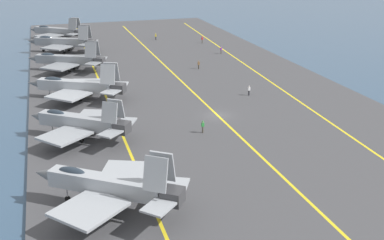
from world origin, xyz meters
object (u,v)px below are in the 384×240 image
parked_jet_sixth (67,60)px  crew_white_vest (249,90)px  crew_purple_vest (221,50)px  crew_yellow_vest (156,36)px  parked_jet_third (109,185)px  parked_jet_fourth (80,122)px  crew_brown_vest (199,64)px  crew_green_vest (203,126)px  parked_jet_fifth (77,86)px  parked_jet_eighth (57,31)px  crew_red_vest (202,39)px  parked_jet_seventh (62,42)px

parked_jet_sixth → crew_white_vest: size_ratio=9.42×
crew_purple_vest → crew_yellow_vest: size_ratio=0.98×
parked_jet_third → parked_jet_fourth: size_ratio=1.06×
parked_jet_fourth → parked_jet_third: bearing=-176.7°
crew_brown_vest → crew_green_vest: 35.86m
crew_green_vest → crew_yellow_vest: (67.88, -9.15, -0.04)m
parked_jet_sixth → parked_jet_third: bearing=-179.5°
parked_jet_fifth → parked_jet_eighth: size_ratio=1.08×
crew_red_vest → crew_green_vest: 63.01m
parked_jet_eighth → crew_green_vest: size_ratio=8.87×
parked_jet_fifth → crew_brown_vest: (13.42, -25.76, -1.33)m
crew_green_vest → crew_yellow_vest: 68.49m
parked_jet_fifth → crew_red_vest: parked_jet_fifth is taller
parked_jet_eighth → parked_jet_fifth: bearing=-179.0°
parked_jet_seventh → crew_red_vest: bearing=-88.6°
parked_jet_eighth → crew_white_vest: bearing=-154.5°
crew_white_vest → crew_purple_vest: bearing=-12.1°
parked_jet_fifth → crew_yellow_vest: (47.01, -24.42, -1.36)m
crew_brown_vest → parked_jet_fourth: bearing=139.5°
parked_jet_sixth → crew_purple_vest: parked_jet_sixth is taller
crew_brown_vest → crew_yellow_vest: crew_brown_vest is taller
crew_red_vest → parked_jet_fourth: bearing=147.6°
parked_jet_fifth → crew_brown_vest: bearing=-62.5°
crew_white_vest → crew_brown_vest: 20.32m
parked_jet_third → parked_jet_seventh: (75.65, 0.45, -0.17)m
crew_green_vest → crew_purple_vest: (46.47, -20.04, -0.05)m
crew_white_vest → crew_purple_vest: crew_white_vest is taller
parked_jet_fifth → crew_red_vest: size_ratio=9.42×
parked_jet_eighth → crew_purple_vest: parked_jet_eighth is taller
parked_jet_fourth → parked_jet_eighth: bearing=-0.1°
parked_jet_third → crew_green_vest: parked_jet_third is taller
crew_white_vest → parked_jet_fifth: bearing=76.7°
parked_jet_sixth → crew_red_vest: 40.35m
parked_jet_seventh → parked_jet_eighth: 16.95m
crew_green_vest → crew_purple_vest: crew_green_vest is taller
parked_jet_third → crew_brown_vest: bearing=-26.8°
parked_jet_sixth → parked_jet_eighth: bearing=0.9°
parked_jet_eighth → crew_purple_vest: bearing=-129.0°
parked_jet_eighth → crew_red_vest: bearing=-114.0°
parked_jet_fifth → parked_jet_seventh: size_ratio=1.01×
parked_jet_sixth → crew_white_vest: parked_jet_sixth is taller
parked_jet_fifth → crew_white_vest: 29.22m
crew_purple_vest → crew_yellow_vest: 24.02m
parked_jet_fourth → parked_jet_seventh: (56.09, -0.66, 0.17)m
parked_jet_seventh → crew_brown_vest: size_ratio=9.45×
crew_red_vest → crew_purple_vest: size_ratio=1.07×
parked_jet_fifth → crew_yellow_vest: bearing=-27.5°
parked_jet_eighth → crew_yellow_vest: bearing=-107.5°
crew_white_vest → crew_green_vest: bearing=137.1°
parked_jet_sixth → crew_yellow_vest: size_ratio=9.52×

